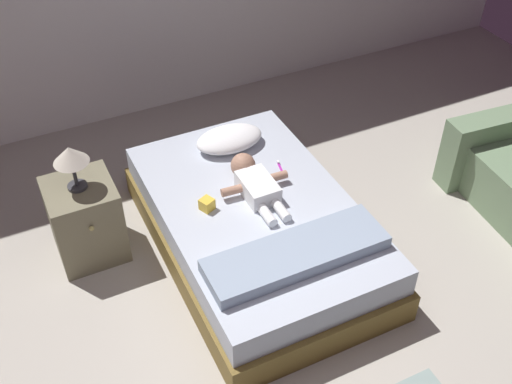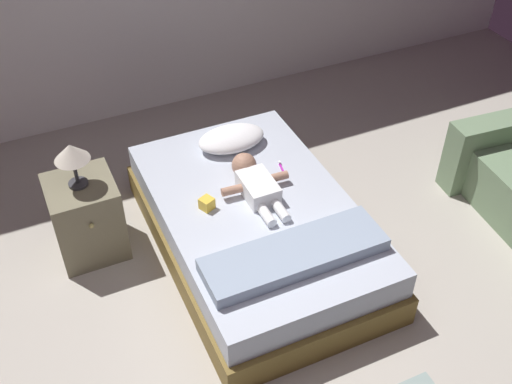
{
  "view_description": "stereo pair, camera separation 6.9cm",
  "coord_description": "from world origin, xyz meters",
  "px_view_note": "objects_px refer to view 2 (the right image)",
  "views": [
    {
      "loc": [
        -1.03,
        -1.77,
        3.08
      ],
      "look_at": [
        0.27,
        0.93,
        0.51
      ],
      "focal_mm": 43.68,
      "sensor_mm": 36.0,
      "label": 1
    },
    {
      "loc": [
        -0.97,
        -1.8,
        3.08
      ],
      "look_at": [
        0.27,
        0.93,
        0.51
      ],
      "focal_mm": 43.68,
      "sensor_mm": 36.0,
      "label": 2
    }
  ],
  "objects_px": {
    "nightstand": "(87,217)",
    "lamp": "(71,154)",
    "pillow": "(231,139)",
    "toothbrush": "(281,167)",
    "baby": "(255,182)",
    "toy_block": "(207,204)",
    "bed": "(256,227)"
  },
  "relations": [
    {
      "from": "nightstand",
      "to": "toy_block",
      "type": "xyz_separation_m",
      "value": [
        0.71,
        -0.38,
        0.17
      ]
    },
    {
      "from": "baby",
      "to": "toothbrush",
      "type": "relative_size",
      "value": 4.74
    },
    {
      "from": "pillow",
      "to": "nightstand",
      "type": "relative_size",
      "value": 0.87
    },
    {
      "from": "pillow",
      "to": "nightstand",
      "type": "bearing_deg",
      "value": -171.35
    },
    {
      "from": "nightstand",
      "to": "lamp",
      "type": "height_order",
      "value": "lamp"
    },
    {
      "from": "bed",
      "to": "nightstand",
      "type": "height_order",
      "value": "nightstand"
    },
    {
      "from": "pillow",
      "to": "toy_block",
      "type": "height_order",
      "value": "pillow"
    },
    {
      "from": "bed",
      "to": "baby",
      "type": "xyz_separation_m",
      "value": [
        0.05,
        0.13,
        0.28
      ]
    },
    {
      "from": "toy_block",
      "to": "pillow",
      "type": "bearing_deg",
      "value": 53.95
    },
    {
      "from": "nightstand",
      "to": "pillow",
      "type": "bearing_deg",
      "value": 8.65
    },
    {
      "from": "nightstand",
      "to": "lamp",
      "type": "relative_size",
      "value": 1.81
    },
    {
      "from": "pillow",
      "to": "toothbrush",
      "type": "distance_m",
      "value": 0.44
    },
    {
      "from": "pillow",
      "to": "toothbrush",
      "type": "xyz_separation_m",
      "value": [
        0.21,
        -0.38,
        -0.06
      ]
    },
    {
      "from": "bed",
      "to": "lamp",
      "type": "distance_m",
      "value": 1.27
    },
    {
      "from": "pillow",
      "to": "toothbrush",
      "type": "bearing_deg",
      "value": -61.1
    },
    {
      "from": "lamp",
      "to": "toothbrush",
      "type": "bearing_deg",
      "value": -9.14
    },
    {
      "from": "pillow",
      "to": "bed",
      "type": "bearing_deg",
      "value": -98.85
    },
    {
      "from": "bed",
      "to": "nightstand",
      "type": "distance_m",
      "value": 1.12
    },
    {
      "from": "nightstand",
      "to": "lamp",
      "type": "bearing_deg",
      "value": 90.0
    },
    {
      "from": "pillow",
      "to": "lamp",
      "type": "relative_size",
      "value": 1.57
    },
    {
      "from": "toothbrush",
      "to": "toy_block",
      "type": "bearing_deg",
      "value": -164.49
    },
    {
      "from": "baby",
      "to": "toothbrush",
      "type": "bearing_deg",
      "value": 26.63
    },
    {
      "from": "pillow",
      "to": "lamp",
      "type": "distance_m",
      "value": 1.17
    },
    {
      "from": "lamp",
      "to": "bed",
      "type": "bearing_deg",
      "value": -25.12
    },
    {
      "from": "toy_block",
      "to": "toothbrush",
      "type": "bearing_deg",
      "value": 15.51
    },
    {
      "from": "bed",
      "to": "toy_block",
      "type": "bearing_deg",
      "value": 163.13
    },
    {
      "from": "baby",
      "to": "nightstand",
      "type": "xyz_separation_m",
      "value": [
        -1.06,
        0.35,
        -0.2
      ]
    },
    {
      "from": "pillow",
      "to": "lamp",
      "type": "height_order",
      "value": "lamp"
    },
    {
      "from": "nightstand",
      "to": "toy_block",
      "type": "bearing_deg",
      "value": -28.33
    },
    {
      "from": "bed",
      "to": "baby",
      "type": "bearing_deg",
      "value": 69.18
    },
    {
      "from": "nightstand",
      "to": "lamp",
      "type": "distance_m",
      "value": 0.52
    },
    {
      "from": "bed",
      "to": "nightstand",
      "type": "xyz_separation_m",
      "value": [
        -1.01,
        0.48,
        0.08
      ]
    }
  ]
}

